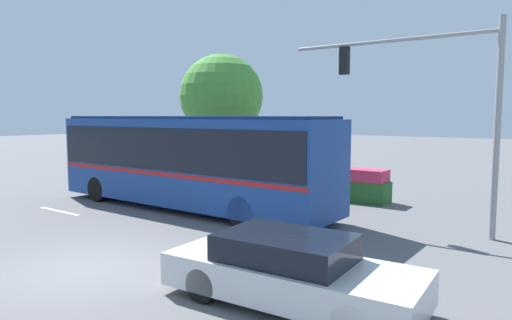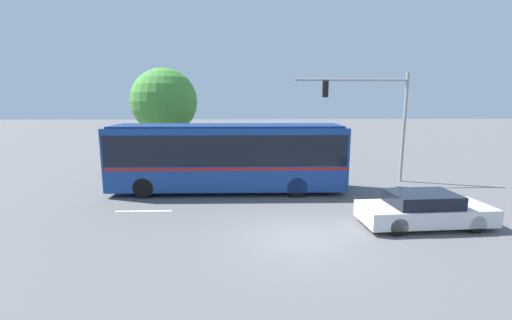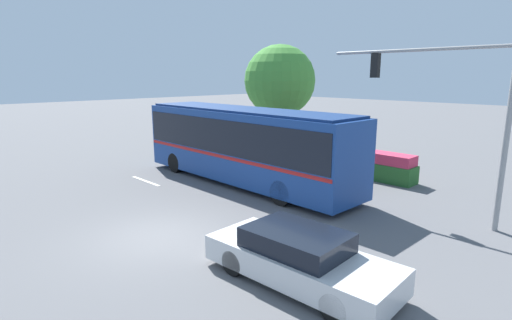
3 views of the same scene
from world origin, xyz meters
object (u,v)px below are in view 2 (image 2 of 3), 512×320
Objects in this scene: sedan_foreground at (424,210)px; traffic_light_pole at (377,109)px; street_tree_left at (164,101)px; city_bus at (228,154)px.

traffic_light_pole is at bearing 81.01° from sedan_foreground.
traffic_light_pole is 14.44m from street_tree_left.
traffic_light_pole reaches higher than sedan_foreground.
street_tree_left reaches higher than sedan_foreground.
traffic_light_pole is (0.73, 7.04, 3.53)m from sedan_foreground.
city_bus reaches higher than sedan_foreground.
city_bus is 8.80m from traffic_light_pole.
street_tree_left is (-4.84, 7.76, 2.59)m from city_bus.
sedan_foreground is (7.59, -5.20, -1.34)m from city_bus.
sedan_foreground is 7.91m from traffic_light_pole.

